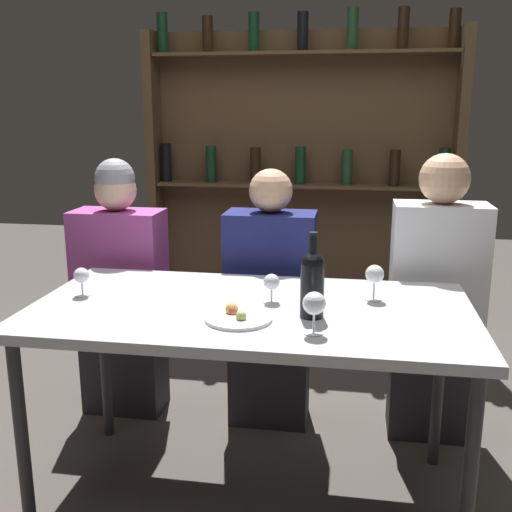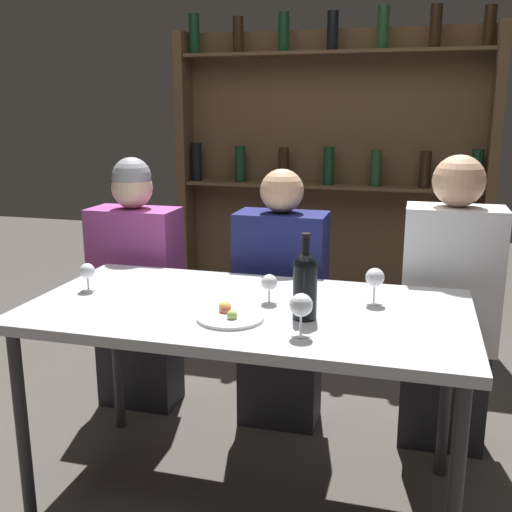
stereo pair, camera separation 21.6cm
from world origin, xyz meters
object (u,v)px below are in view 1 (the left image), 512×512
wine_glass_3 (81,277)px  seated_person_center (270,308)px  seated_person_right (435,307)px  seated_person_left (121,294)px  wine_bottle (312,281)px  wine_glass_0 (314,305)px  wine_glass_2 (375,275)px  food_plate_0 (238,317)px  wine_glass_1 (272,283)px

wine_glass_3 → seated_person_center: size_ratio=0.09×
seated_person_right → seated_person_left: bearing=-180.0°
wine_bottle → seated_person_center: size_ratio=0.24×
wine_glass_0 → seated_person_center: (-0.25, 0.83, -0.30)m
wine_bottle → wine_glass_2: size_ratio=2.20×
wine_glass_2 → seated_person_left: bearing=158.3°
seated_person_right → wine_glass_0: bearing=-119.7°
wine_glass_0 → seated_person_left: 1.29m
wine_glass_0 → wine_glass_2: size_ratio=1.03×
food_plate_0 → seated_person_right: size_ratio=0.18×
wine_glass_1 → wine_glass_2: size_ratio=0.80×
wine_glass_0 → wine_glass_2: (0.19, 0.37, -0.00)m
wine_bottle → wine_glass_0: bearing=-83.7°
wine_glass_3 → seated_person_right: (1.34, 0.57, -0.23)m
food_plate_0 → seated_person_center: (0.00, 0.74, -0.22)m
wine_glass_2 → wine_glass_3: bearing=-173.5°
wine_glass_1 → seated_person_left: bearing=145.5°
wine_bottle → food_plate_0: 0.27m
wine_bottle → seated_person_center: (-0.23, 0.67, -0.33)m
seated_person_center → seated_person_right: size_ratio=0.94×
wine_glass_2 → wine_glass_0: bearing=-117.1°
seated_person_left → wine_glass_2: bearing=-21.7°
wine_glass_0 → seated_person_center: seated_person_center is taller
wine_glass_2 → seated_person_center: size_ratio=0.11×
wine_glass_1 → wine_glass_2: bearing=13.5°
seated_person_left → seated_person_center: 0.71m
seated_person_center → food_plate_0: bearing=-90.4°
wine_glass_1 → seated_person_center: 0.61m
food_plate_0 → seated_person_center: bearing=89.6°
wine_glass_0 → wine_glass_1: bearing=120.6°
food_plate_0 → seated_person_right: (0.72, 0.74, -0.17)m
food_plate_0 → seated_person_right: 1.05m
wine_glass_0 → seated_person_left: (-0.95, 0.83, -0.27)m
wine_glass_0 → seated_person_left: bearing=139.1°
wine_glass_2 → seated_person_right: (0.28, 0.45, -0.25)m
seated_person_left → seated_person_center: size_ratio=1.03×
food_plate_0 → wine_glass_1: bearing=66.9°
wine_bottle → seated_person_right: size_ratio=0.23×
seated_person_left → seated_person_right: (1.43, 0.00, 0.01)m
seated_person_left → wine_bottle: bearing=-35.6°
wine_glass_0 → seated_person_left: size_ratio=0.11×
wine_glass_0 → food_plate_0: 0.28m
wine_glass_0 → food_plate_0: size_ratio=0.60×
wine_glass_2 → seated_person_right: 0.59m
wine_glass_1 → wine_glass_3: 0.70m
wine_glass_1 → seated_person_right: size_ratio=0.08×
wine_glass_1 → seated_person_left: 0.99m
seated_person_center → seated_person_right: (0.72, 0.00, 0.04)m
food_plate_0 → seated_person_left: bearing=133.5°
wine_bottle → wine_glass_3: bearing=173.5°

